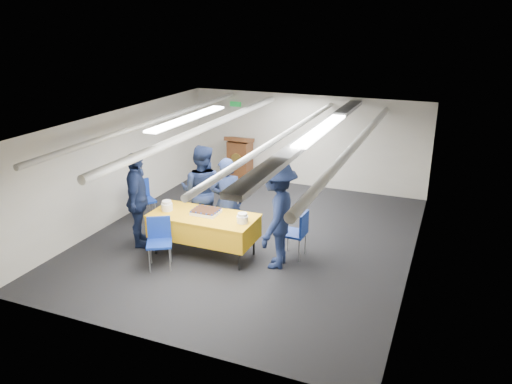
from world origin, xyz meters
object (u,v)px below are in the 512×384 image
serving_table (204,226)px  podium (240,160)px  chair_right (298,230)px  sailor_c (138,200)px  chair_left (142,196)px  sailor_b (202,191)px  chair_near (159,237)px  sheet_cake (206,212)px  sailor_d (276,215)px  sailor_a (227,202)px

serving_table → podium: (-1.07, 4.00, 0.05)m
serving_table → chair_right: 1.69m
chair_right → sailor_c: sailor_c is taller
chair_left → sailor_b: size_ratio=0.48×
chair_near → sailor_b: bearing=86.3°
sheet_cake → sailor_d: (1.33, 0.03, 0.14)m
chair_right → sailor_b: 2.07m
sailor_b → sailor_c: bearing=36.8°
serving_table → chair_near: size_ratio=2.20×
sailor_b → sailor_d: 1.88m
serving_table → sheet_cake: size_ratio=3.91×
chair_right → chair_left: size_ratio=1.00×
sheet_cake → sailor_b: sailor_b is taller
podium → sailor_c: 4.13m
serving_table → sailor_c: sailor_c is taller
serving_table → chair_left: 2.19m
sailor_a → sailor_b: bearing=-41.7°
sheet_cake → sailor_c: 1.33m
sailor_a → sailor_b: 0.64m
sailor_c → podium: bearing=-29.8°
serving_table → sailor_a: bearing=71.8°
chair_right → chair_left: bearing=173.1°
chair_near → sailor_b: (0.09, 1.42, 0.38)m
chair_near → sheet_cake: bearing=54.2°
sailor_c → sailor_d: size_ratio=0.95×
podium → sailor_c: (-0.23, -4.11, 0.29)m
chair_left → sailor_c: size_ratio=0.48×
podium → sailor_a: sailor_a is taller
sailor_c → sailor_b: bearing=-71.9°
chair_near → sailor_c: (-0.79, 0.55, 0.37)m
sailor_b → sailor_a: bearing=155.1°
serving_table → sailor_d: 1.40m
serving_table → chair_right: bearing=18.4°
sailor_a → sheet_cake: bearing=46.4°
sailor_a → sailor_b: (-0.61, 0.19, 0.07)m
serving_table → sailor_b: 0.93m
chair_right → chair_near: bearing=-150.6°
chair_left → chair_near: bearing=-48.1°
podium → sailor_b: bearing=-78.6°
chair_near → chair_left: (-1.46, 1.62, 0.00)m
sheet_cake → chair_left: 2.19m
sailor_b → sheet_cake: bearing=114.4°
serving_table → chair_near: (-0.51, -0.66, -0.03)m
podium → chair_near: (0.56, -4.66, -0.08)m
serving_table → podium: size_ratio=1.53×
podium → sailor_a: (1.26, -3.43, 0.23)m
serving_table → sailor_c: size_ratio=1.06×
sailor_a → sailor_c: bearing=0.0°
sailor_b → sailor_d: sailor_d is taller
sheet_cake → sailor_c: sailor_c is taller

